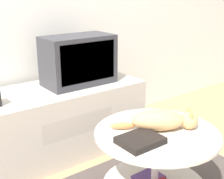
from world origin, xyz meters
TOP-DOWN VIEW (x-y plane):
  - tv_stand at (-0.02, 0.95)m, footprint 1.36×0.59m
  - tv at (0.16, 0.94)m, footprint 0.58×0.31m
  - coffee_table at (0.10, -0.04)m, footprint 0.75×0.75m
  - dvd_box at (-0.08, -0.08)m, footprint 0.23×0.19m
  - cat at (0.15, -0.03)m, footprint 0.46×0.34m

SIDE VIEW (x-z plane):
  - tv_stand at x=-0.02m, z-range 0.00..0.57m
  - coffee_table at x=0.10m, z-range 0.08..0.58m
  - dvd_box at x=-0.08m, z-range 0.52..0.56m
  - cat at x=0.15m, z-range 0.51..0.64m
  - tv at x=0.16m, z-range 0.57..0.97m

